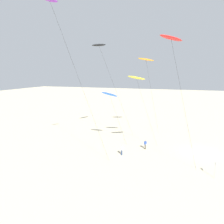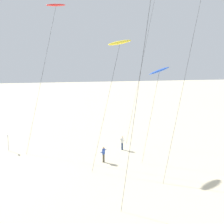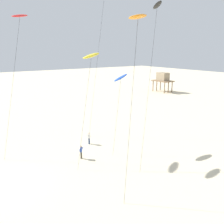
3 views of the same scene
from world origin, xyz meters
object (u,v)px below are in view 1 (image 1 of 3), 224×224
at_px(kite_black, 99,46).
at_px(kite_flyer_middle, 122,150).
at_px(marker_flag, 215,167).
at_px(kite_blue, 110,95).
at_px(kite_orange, 146,60).
at_px(kite_purple, 51,4).
at_px(kite_red, 171,39).
at_px(kite_yellow, 137,78).
at_px(kite_flyer_nearest, 145,144).

xyz_separation_m(kite_black, kite_flyer_middle, (-6.14, -6.23, -17.14)).
distance_m(kite_flyer_middle, marker_flag, 13.51).
bearing_deg(kite_blue, kite_black, 45.93).
bearing_deg(marker_flag, kite_orange, 37.96).
height_order(kite_purple, kite_flyer_middle, kite_purple).
bearing_deg(kite_blue, kite_flyer_middle, -135.07).
distance_m(kite_blue, kite_flyer_middle, 9.64).
xyz_separation_m(kite_blue, kite_flyer_middle, (-3.16, -3.15, -8.55)).
distance_m(kite_red, kite_blue, 14.70).
bearing_deg(marker_flag, kite_purple, 100.80).
xyz_separation_m(kite_red, kite_flyer_middle, (4.33, 7.00, -16.09)).
xyz_separation_m(kite_black, kite_red, (-10.46, -13.23, -1.05)).
distance_m(kite_red, kite_orange, 17.20).
relative_size(kite_black, kite_flyer_middle, 11.14).
bearing_deg(kite_yellow, kite_red, -144.71).
relative_size(kite_orange, kite_flyer_nearest, 9.74).
bearing_deg(kite_orange, kite_blue, 151.95).
bearing_deg(kite_orange, kite_black, 126.76).
height_order(kite_blue, kite_purple, kite_purple).
xyz_separation_m(kite_black, kite_yellow, (-2.57, -7.65, -5.75)).
relative_size(kite_black, kite_orange, 1.14).
height_order(kite_blue, kite_flyer_middle, kite_blue).
bearing_deg(kite_orange, kite_flyer_nearest, -168.38).
distance_m(kite_black, kite_flyer_middle, 19.24).
height_order(kite_blue, kite_flyer_nearest, kite_blue).
bearing_deg(kite_purple, kite_blue, -21.65).
bearing_deg(kite_yellow, kite_flyer_middle, 158.26).
distance_m(kite_red, kite_flyer_middle, 18.07).
xyz_separation_m(kite_red, marker_flag, (1.33, -6.15, -15.49)).
bearing_deg(marker_flag, kite_flyer_middle, 77.17).
height_order(kite_red, kite_flyer_middle, kite_red).
distance_m(kite_red, kite_purple, 15.00).
distance_m(kite_orange, kite_yellow, 9.03).
relative_size(kite_purple, kite_flyer_nearest, 13.21).
xyz_separation_m(kite_red, kite_flyer_nearest, (8.07, 3.80, -16.09)).
relative_size(kite_orange, kite_yellow, 1.27).
bearing_deg(kite_orange, kite_purple, 155.28).
relative_size(kite_orange, kite_purple, 0.74).
height_order(kite_blue, kite_orange, kite_orange).
xyz_separation_m(kite_orange, marker_flag, (-14.92, -11.64, -14.21)).
xyz_separation_m(kite_blue, marker_flag, (-6.15, -16.31, -7.95)).
bearing_deg(kite_black, marker_flag, -115.23).
height_order(kite_red, kite_flyer_nearest, kite_red).
bearing_deg(kite_flyer_nearest, kite_black, 75.77).
relative_size(kite_yellow, kite_flyer_middle, 7.66).
bearing_deg(kite_black, kite_yellow, -108.60).
distance_m(kite_blue, kite_flyer_nearest, 10.67).
relative_size(kite_red, marker_flag, 8.33).
bearing_deg(kite_purple, kite_yellow, -39.35).
distance_m(kite_orange, kite_flyer_nearest, 17.00).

